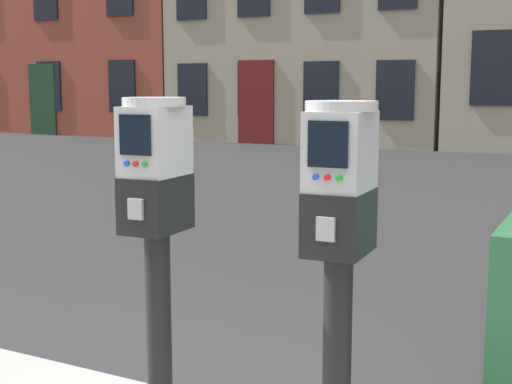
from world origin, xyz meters
TOP-DOWN VIEW (x-y plane):
  - parking_meter_near_kerb at (-0.28, -0.30)m, footprint 0.23×0.26m
  - parking_meter_twin_adjacent at (0.40, -0.30)m, footprint 0.23×0.26m

SIDE VIEW (x-z plane):
  - parking_meter_twin_adjacent at x=0.40m, z-range 0.39..1.68m
  - parking_meter_near_kerb at x=-0.28m, z-range 0.39..1.69m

